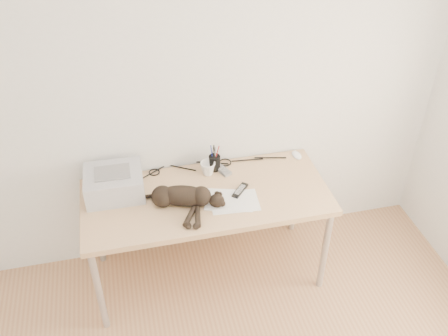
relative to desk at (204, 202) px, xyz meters
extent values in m
plane|color=silver|center=(0.00, 0.27, 0.69)|extent=(3.50, 0.00, 3.50)
cube|color=tan|center=(0.00, -0.09, 0.11)|extent=(1.60, 0.70, 0.04)
cylinder|color=#AEAEB0|center=(-0.75, -0.39, -0.26)|extent=(0.04, 0.04, 0.70)
cylinder|color=#AEAEB0|center=(0.75, -0.39, -0.26)|extent=(0.04, 0.04, 0.70)
cylinder|color=#AEAEB0|center=(-0.75, 0.21, -0.26)|extent=(0.04, 0.04, 0.70)
cylinder|color=#AEAEB0|center=(0.75, 0.21, -0.26)|extent=(0.04, 0.04, 0.70)
cube|color=tan|center=(0.00, 0.24, -0.21)|extent=(1.48, 0.02, 0.60)
cube|color=#A7A7AB|center=(-0.57, 0.06, 0.22)|extent=(0.37, 0.32, 0.16)
cube|color=black|center=(-0.57, 0.06, 0.22)|extent=(0.31, 0.02, 0.10)
cube|color=slate|center=(-0.57, 0.06, 0.30)|extent=(0.22, 0.16, 0.01)
cube|color=white|center=(0.16, -0.20, 0.14)|extent=(0.32, 0.24, 0.00)
cube|color=white|center=(0.13, -0.18, 0.14)|extent=(0.35, 0.29, 0.00)
ellipsoid|color=black|center=(-0.16, -0.14, 0.20)|extent=(0.35, 0.22, 0.13)
sphere|color=black|center=(-0.28, -0.11, 0.20)|extent=(0.14, 0.14, 0.14)
ellipsoid|color=black|center=(0.04, -0.21, 0.18)|extent=(0.12, 0.11, 0.09)
cone|color=black|center=(0.05, -0.17, 0.22)|extent=(0.05, 0.05, 0.04)
cone|color=black|center=(0.07, -0.18, 0.21)|extent=(0.05, 0.05, 0.05)
cylinder|color=black|center=(-0.14, -0.28, 0.15)|extent=(0.09, 0.19, 0.03)
cylinder|color=black|center=(-0.09, -0.29, 0.15)|extent=(0.09, 0.19, 0.03)
cylinder|color=black|center=(-0.39, -0.03, 0.15)|extent=(0.20, 0.08, 0.02)
imported|color=white|center=(0.06, 0.13, 0.18)|extent=(0.15, 0.15, 0.10)
cylinder|color=black|center=(0.11, 0.17, 0.19)|extent=(0.08, 0.08, 0.11)
cylinder|color=#990C0C|center=(0.10, 0.17, 0.26)|extent=(0.01, 0.01, 0.15)
cylinder|color=navy|center=(0.12, 0.18, 0.26)|extent=(0.01, 0.01, 0.15)
cylinder|color=black|center=(0.11, 0.16, 0.26)|extent=(0.01, 0.01, 0.15)
cube|color=slate|center=(0.15, 0.16, 0.14)|extent=(0.13, 0.21, 0.02)
cube|color=black|center=(0.22, -0.10, 0.14)|extent=(0.14, 0.15, 0.02)
ellipsoid|color=white|center=(0.72, 0.19, 0.15)|extent=(0.07, 0.11, 0.03)
camera|label=1|loc=(-0.45, -2.52, 2.22)|focal=40.00mm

